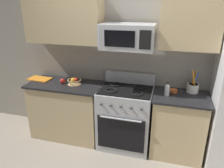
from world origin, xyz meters
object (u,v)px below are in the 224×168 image
prep_bowl (173,91)px  cutting_board (40,79)px  utensil_crock (193,87)px  range_oven (125,117)px  microwave (128,37)px  fruit_basket (74,81)px  apple_loose (62,81)px  bottle_vinegar (167,89)px

prep_bowl → cutting_board: bearing=-178.9°
utensil_crock → cutting_board: (-2.35, -0.11, -0.07)m
range_oven → prep_bowl: size_ratio=9.99×
microwave → fruit_basket: bearing=179.8°
utensil_crock → apple_loose: utensil_crock is taller
microwave → apple_loose: microwave is taller
utensil_crock → apple_loose: (-1.90, -0.18, -0.04)m
range_oven → prep_bowl: bearing=9.5°
fruit_basket → range_oven: bearing=-1.9°
range_oven → utensil_crock: (0.91, 0.18, 0.51)m
range_oven → bottle_vinegar: (0.56, -0.02, 0.52)m
range_oven → cutting_board: range_oven is taller
range_oven → fruit_basket: 0.94m
microwave → cutting_board: (-1.44, 0.04, -0.74)m
cutting_board → microwave: bearing=-1.7°
cutting_board → bottle_vinegar: bottle_vinegar is taller
utensil_crock → fruit_basket: size_ratio=1.58×
fruit_basket → utensil_crock: bearing=5.1°
bottle_vinegar → prep_bowl: (0.09, 0.13, -0.06)m
range_oven → fruit_basket: (-0.81, 0.03, 0.48)m
range_oven → fruit_basket: bearing=178.1°
range_oven → cutting_board: size_ratio=3.04×
range_oven → bottle_vinegar: size_ratio=5.97×
prep_bowl → fruit_basket: bearing=-176.8°
bottle_vinegar → utensil_crock: bearing=31.2°
microwave → utensil_crock: size_ratio=2.11×
range_oven → fruit_basket: range_oven is taller
microwave → prep_bowl: 0.98m
apple_loose → cutting_board: (-0.45, 0.07, -0.03)m
microwave → prep_bowl: (0.65, 0.08, -0.73)m
fruit_basket → bottle_vinegar: bottle_vinegar is taller
fruit_basket → bottle_vinegar: bearing=-2.1°
range_oven → utensil_crock: utensil_crock is taller
microwave → bottle_vinegar: microwave is taller
apple_loose → prep_bowl: size_ratio=0.72×
cutting_board → prep_bowl: (2.09, 0.04, 0.01)m
microwave → bottle_vinegar: size_ratio=3.87×
utensil_crock → prep_bowl: 0.27m
utensil_crock → cutting_board: utensil_crock is taller
utensil_crock → microwave: bearing=-170.1°
range_oven → bottle_vinegar: bearing=-2.4°
cutting_board → bottle_vinegar: 2.01m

